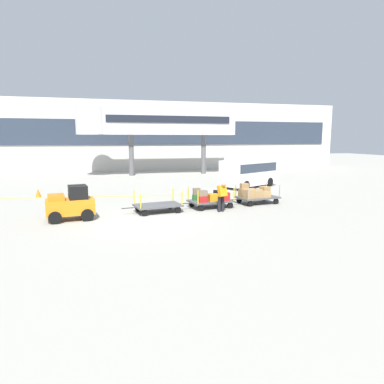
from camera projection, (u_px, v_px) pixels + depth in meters
name	position (u px, v px, depth m)	size (l,w,h in m)	color
ground_plane	(146.00, 221.00, 15.56)	(120.00, 120.00, 0.00)	#9E9B91
apron_lead_line	(109.00, 196.00, 22.25)	(20.52, 0.20, 0.01)	yellow
terminal_building	(115.00, 136.00, 39.71)	(56.24, 2.51, 7.99)	beige
jet_bridge	(152.00, 122.00, 34.68)	(15.92, 3.00, 6.69)	silver
baggage_tug	(71.00, 204.00, 15.74)	(2.24, 1.49, 1.58)	orange
baggage_cart_lead	(158.00, 206.00, 17.45)	(3.07, 1.72, 1.10)	#4C4C4F
baggage_cart_middle	(210.00, 198.00, 18.59)	(3.07, 1.72, 1.10)	#4C4C4F
baggage_cart_tail	(255.00, 194.00, 19.78)	(3.07, 1.72, 1.17)	#4C4C4F
baggage_handler	(222.00, 195.00, 17.45)	(0.48, 0.50, 1.56)	black
shuttle_van	(249.00, 171.00, 26.49)	(5.13, 3.90, 2.10)	white
safety_cone_near	(38.00, 193.00, 22.00)	(0.36, 0.36, 0.55)	orange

